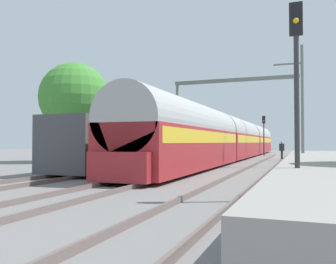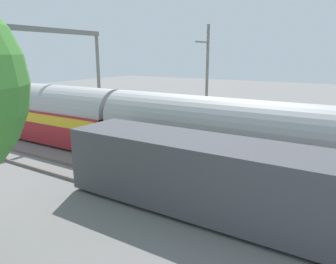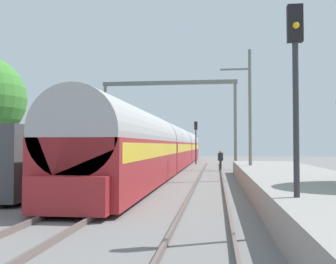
% 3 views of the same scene
% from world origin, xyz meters
% --- Properties ---
extents(ground, '(120.00, 120.00, 0.00)m').
position_xyz_m(ground, '(0.00, 0.00, 0.00)').
color(ground, slate).
extents(track_far_west, '(1.51, 60.00, 0.16)m').
position_xyz_m(track_far_west, '(-3.84, 0.00, 0.08)').
color(track_far_west, '#6A5A56').
rests_on(track_far_west, ground).
extents(track_west, '(1.52, 60.00, 0.16)m').
position_xyz_m(track_west, '(0.00, 0.00, 0.08)').
color(track_west, '#6A5A56').
rests_on(track_west, ground).
extents(track_east, '(1.51, 60.00, 0.16)m').
position_xyz_m(track_east, '(3.84, 0.00, 0.08)').
color(track_east, '#6A5A56').
rests_on(track_east, ground).
extents(platform, '(4.40, 28.00, 0.90)m').
position_xyz_m(platform, '(7.66, 2.00, 0.45)').
color(platform, gray).
rests_on(platform, ground).
extents(passenger_train, '(2.93, 49.20, 3.82)m').
position_xyz_m(passenger_train, '(0.00, 20.70, 1.97)').
color(passenger_train, maroon).
rests_on(passenger_train, ground).
extents(freight_car, '(2.80, 13.00, 2.70)m').
position_xyz_m(freight_car, '(-3.84, 4.19, 1.47)').
color(freight_car, '#47474C').
rests_on(freight_car, ground).
extents(person_crossing, '(0.44, 0.32, 1.73)m').
position_xyz_m(person_crossing, '(4.53, 17.58, 1.03)').
color(person_crossing, '#272727').
rests_on(person_crossing, ground).
extents(railway_signal_near, '(0.36, 0.30, 5.49)m').
position_xyz_m(railway_signal_near, '(6.07, -4.88, 3.48)').
color(railway_signal_near, '#2D2D33').
rests_on(railway_signal_near, ground).
extents(railway_signal_far, '(0.36, 0.30, 4.76)m').
position_xyz_m(railway_signal_far, '(1.92, 28.86, 3.06)').
color(railway_signal_far, '#2D2D33').
rests_on(railway_signal_far, ground).
extents(catenary_gantry, '(12.09, 0.28, 7.86)m').
position_xyz_m(catenary_gantry, '(0.00, 19.66, 5.60)').
color(catenary_gantry, slate).
rests_on(catenary_gantry, ground).
extents(catenary_pole_east_mid, '(1.90, 0.20, 8.00)m').
position_xyz_m(catenary_pole_east_mid, '(6.20, 9.63, 4.15)').
color(catenary_pole_east_mid, slate).
rests_on(catenary_pole_east_mid, ground).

